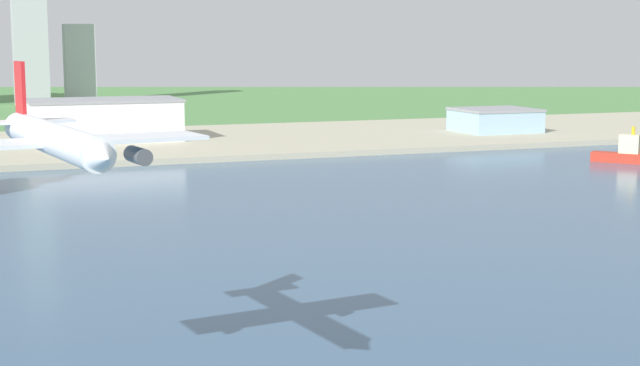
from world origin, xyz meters
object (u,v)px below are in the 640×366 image
Objects in this scene: airplane_landing at (53,140)px; warehouse_main at (104,120)px; warehouse_annex at (495,120)px; tugboat_small at (623,153)px.

airplane_landing is 0.65× the size of warehouse_main.
airplane_landing is 1.16× the size of warehouse_annex.
warehouse_main is 1.78× the size of warehouse_annex.
airplane_landing is 301.57m from tugboat_small.
warehouse_annex is at bearing 51.53° from airplane_landing.
airplane_landing reaches higher than tugboat_small.
warehouse_annex is (8.27, 110.38, 4.11)m from tugboat_small.
warehouse_annex is at bearing -7.08° from warehouse_main.
warehouse_main is at bearing 143.30° from tugboat_small.
warehouse_main is at bearing 80.92° from airplane_landing.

